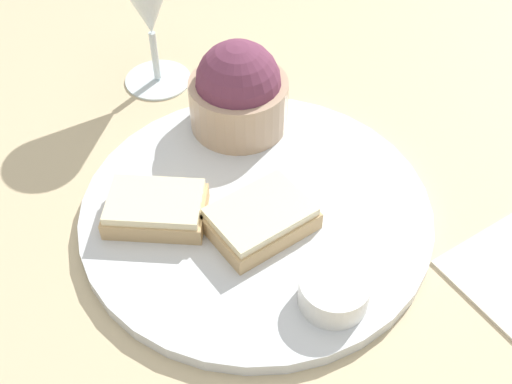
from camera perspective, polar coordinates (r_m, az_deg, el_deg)
ground_plane at (r=0.61m, az=0.00°, el=-2.19°), size 4.00×4.00×0.00m
dinner_plate at (r=0.60m, az=0.00°, el=-1.75°), size 0.33×0.33×0.01m
salad_bowl at (r=0.66m, az=-1.87°, el=8.83°), size 0.10×0.10×0.10m
sauce_ramekin at (r=0.53m, az=6.96°, el=-8.67°), size 0.06×0.06×0.03m
cheese_toast_near at (r=0.57m, az=0.40°, el=-2.39°), size 0.11×0.10×0.03m
cheese_toast_far at (r=0.59m, az=-8.89°, el=-1.72°), size 0.10×0.08×0.03m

